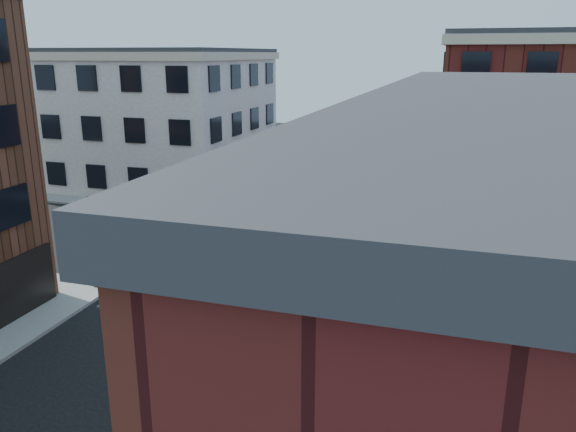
# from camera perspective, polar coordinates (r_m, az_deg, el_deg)

# --- Properties ---
(ground) EXTENTS (120.00, 120.00, 0.00)m
(ground) POSITION_cam_1_polar(r_m,az_deg,el_deg) (31.33, -1.25, -4.16)
(ground) COLOR black
(ground) RESTS_ON ground
(sidewalk_nw) EXTENTS (30.00, 30.00, 0.15)m
(sidewalk_nw) POSITION_cam_1_polar(r_m,az_deg,el_deg) (58.54, -14.36, 5.03)
(sidewalk_nw) COLOR gray
(sidewalk_nw) RESTS_ON ground
(building_nw) EXTENTS (22.00, 16.00, 11.00)m
(building_nw) POSITION_cam_1_polar(r_m,az_deg,el_deg) (52.51, -15.74, 9.69)
(building_nw) COLOR beige
(building_nw) RESTS_ON ground
(tree_near) EXTENTS (2.69, 2.69, 4.49)m
(tree_near) POSITION_cam_1_polar(r_m,az_deg,el_deg) (38.64, 14.29, 4.14)
(tree_near) COLOR black
(tree_near) RESTS_ON ground
(tree_far) EXTENTS (2.43, 2.43, 4.07)m
(tree_far) POSITION_cam_1_polar(r_m,az_deg,el_deg) (44.58, 14.75, 5.29)
(tree_far) COLOR black
(tree_far) RESTS_ON ground
(signal_pole) EXTENTS (1.29, 1.24, 4.60)m
(signal_pole) POSITION_cam_1_polar(r_m,az_deg,el_deg) (27.79, -19.09, -1.54)
(signal_pole) COLOR black
(signal_pole) RESTS_ON ground
(box_truck) EXTENTS (9.11, 3.41, 4.05)m
(box_truck) POSITION_cam_1_polar(r_m,az_deg,el_deg) (27.64, 21.86, -3.56)
(box_truck) COLOR white
(box_truck) RESTS_ON ground
(traffic_cone) EXTENTS (0.45, 0.45, 0.65)m
(traffic_cone) POSITION_cam_1_polar(r_m,az_deg,el_deg) (29.70, -12.99, -5.12)
(traffic_cone) COLOR orange
(traffic_cone) RESTS_ON ground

